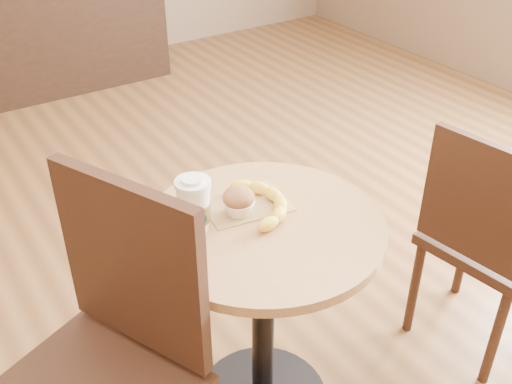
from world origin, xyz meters
The scene contains 7 objects.
cafe_table centered at (0.01, 0.01, 0.52)m, with size 0.68×0.68×0.75m.
chair_left centered at (-0.51, -0.07, 0.57)m, with size 0.60×0.60×1.03m.
chair_right centered at (0.80, -0.17, 0.49)m, with size 0.44×0.44×0.89m.
kraft_bag centered at (0.02, 0.12, 0.75)m, with size 0.24×0.18×0.00m, color #9F7D4D.
coffee_cup centered at (-0.16, 0.09, 0.82)m, with size 0.10×0.10×0.16m.
muffin centered at (-0.02, 0.08, 0.79)m, with size 0.09×0.09×0.08m.
banana centered at (0.05, 0.07, 0.77)m, with size 0.17×0.27×0.04m, color yellow, non-canonical shape.
Camera 1 is at (-0.75, -1.10, 1.71)m, focal length 42.00 mm.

